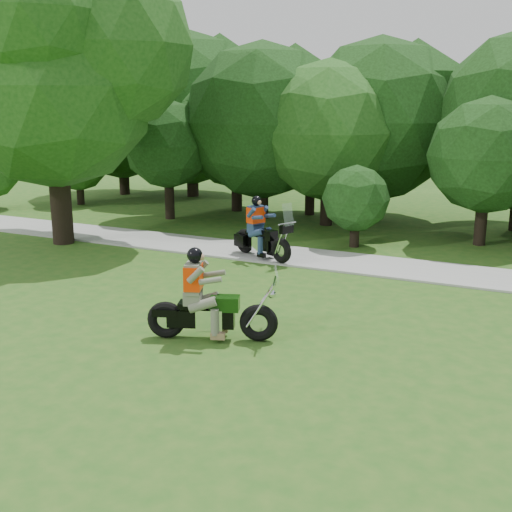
% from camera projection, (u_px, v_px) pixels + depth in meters
% --- Properties ---
extents(ground, '(100.00, 100.00, 0.00)m').
position_uv_depth(ground, '(274.00, 377.00, 11.11)').
color(ground, '#265819').
rests_on(ground, ground).
extents(walkway, '(60.00, 2.20, 0.06)m').
position_uv_depth(walkway, '(389.00, 267.00, 18.10)').
color(walkway, '#979792').
rests_on(walkway, ground).
extents(tree_line, '(39.91, 12.01, 7.81)m').
position_uv_depth(tree_line, '(456.00, 126.00, 22.74)').
color(tree_line, black).
rests_on(tree_line, ground).
extents(big_tree_west, '(8.64, 6.56, 9.96)m').
position_uv_depth(big_tree_west, '(57.00, 62.00, 20.10)').
color(big_tree_west, black).
rests_on(big_tree_west, ground).
extents(chopper_motorcycle, '(2.57, 1.32, 1.88)m').
position_uv_depth(chopper_motorcycle, '(205.00, 306.00, 12.65)').
color(chopper_motorcycle, black).
rests_on(chopper_motorcycle, ground).
extents(touring_motorcycle, '(2.26, 1.42, 1.82)m').
position_uv_depth(touring_motorcycle, '(259.00, 235.00, 18.96)').
color(touring_motorcycle, black).
rests_on(touring_motorcycle, walkway).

